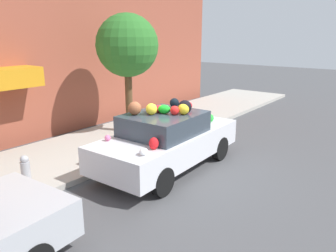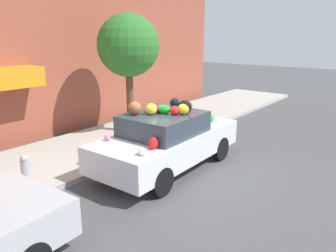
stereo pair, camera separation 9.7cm
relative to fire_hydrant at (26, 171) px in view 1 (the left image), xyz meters
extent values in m
plane|color=#4C4C4F|center=(2.95, -1.69, -0.48)|extent=(60.00, 60.00, 0.00)
cube|color=#B2ADA3|center=(2.95, 1.01, -0.41)|extent=(24.00, 3.20, 0.14)
cube|color=#9E4C38|center=(2.95, 3.26, 2.43)|extent=(18.00, 0.30, 5.83)
cylinder|color=brown|center=(4.42, 1.18, 0.74)|extent=(0.24, 0.24, 2.16)
sphere|color=#2D7228|center=(4.42, 1.18, 2.53)|extent=(2.02, 2.02, 2.02)
cylinder|color=#B2B2B7|center=(0.00, 0.00, -0.07)|extent=(0.20, 0.20, 0.55)
sphere|color=#B2B2B7|center=(0.00, 0.00, 0.26)|extent=(0.18, 0.18, 0.18)
cube|color=silver|center=(2.95, -1.63, 0.16)|extent=(4.28, 1.90, 0.65)
cube|color=#333D47|center=(2.78, -1.63, 0.74)|extent=(1.95, 1.62, 0.51)
cylinder|color=black|center=(4.24, -0.78, -0.16)|extent=(0.65, 0.20, 0.65)
cylinder|color=black|center=(4.29, -2.41, -0.16)|extent=(0.65, 0.20, 0.65)
cylinder|color=black|center=(1.62, -0.85, -0.16)|extent=(0.65, 0.20, 0.65)
cylinder|color=black|center=(1.66, -2.48, -0.16)|extent=(0.65, 0.20, 0.65)
ellipsoid|color=pink|center=(2.68, -1.31, 1.10)|extent=(0.25, 0.28, 0.21)
sphere|color=yellow|center=(2.51, -1.47, 1.13)|extent=(0.30, 0.30, 0.27)
sphere|color=white|center=(3.97, -1.47, 0.66)|extent=(0.39, 0.39, 0.34)
sphere|color=black|center=(3.09, -2.04, 1.16)|extent=(0.40, 0.40, 0.33)
sphere|color=red|center=(2.83, -1.93, 1.11)|extent=(0.23, 0.23, 0.22)
ellipsoid|color=brown|center=(4.00, -2.00, 0.55)|extent=(0.24, 0.24, 0.12)
ellipsoid|color=red|center=(1.73, -2.20, 0.62)|extent=(0.27, 0.26, 0.26)
sphere|color=green|center=(4.44, -1.96, 0.60)|extent=(0.27, 0.27, 0.23)
sphere|color=pink|center=(1.52, -0.98, 0.56)|extent=(0.18, 0.18, 0.14)
ellipsoid|color=red|center=(2.81, -1.47, 1.09)|extent=(0.38, 0.35, 0.19)
ellipsoid|color=white|center=(1.34, -2.25, 0.56)|extent=(0.29, 0.25, 0.15)
sphere|color=brown|center=(2.26, -1.16, 1.16)|extent=(0.37, 0.37, 0.32)
ellipsoid|color=green|center=(2.79, -1.64, 1.10)|extent=(0.30, 0.37, 0.22)
sphere|color=blue|center=(4.63, -1.75, 0.59)|extent=(0.28, 0.28, 0.20)
sphere|color=black|center=(3.51, -1.41, 1.12)|extent=(0.25, 0.25, 0.25)
sphere|color=yellow|center=(3.00, -2.07, 1.13)|extent=(0.39, 0.39, 0.27)
sphere|color=red|center=(3.57, -1.83, 1.09)|extent=(0.25, 0.25, 0.19)
camera|label=1|loc=(-3.30, -6.49, 2.85)|focal=35.00mm
camera|label=2|loc=(-3.24, -6.57, 2.85)|focal=35.00mm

